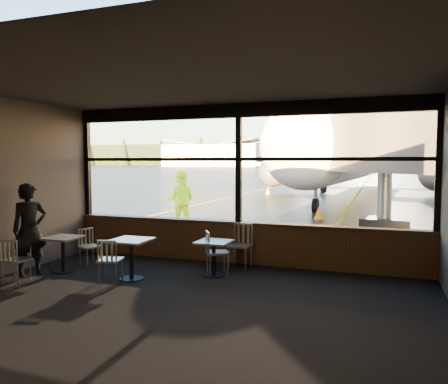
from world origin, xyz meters
The scene contains 30 objects.
ground_plane centered at (0.00, 120.00, 0.00)m, with size 520.00×520.00×0.00m, color black.
carpet_floor centered at (0.00, -3.00, 0.01)m, with size 8.00×6.00×0.01m, color black.
ceiling centered at (0.00, -3.00, 3.50)m, with size 8.00×6.00×0.04m, color #38332D.
wall_back centered at (0.00, -6.00, 1.75)m, with size 8.00×0.04×3.50m, color #483F3A.
window_sill centered at (0.00, 0.00, 0.45)m, with size 8.00×0.28×0.90m, color #543419.
window_header centered at (0.00, 0.00, 3.35)m, with size 8.00×0.18×0.30m, color black.
mullion_left centered at (-3.95, 0.00, 2.20)m, with size 0.12×0.12×2.60m, color black.
mullion_centre centered at (0.00, 0.00, 2.20)m, with size 0.12×0.12×2.60m, color black.
mullion_right centered at (3.95, 0.00, 2.20)m, with size 0.12×0.12×2.60m, color black.
window_transom centered at (0.00, 0.00, 2.30)m, with size 8.00×0.10×0.08m, color black.
airliner centered at (1.18, 22.17, 5.36)m, with size 29.24×35.08×10.72m, color white, non-canonical shape.
jet_bridge centered at (3.60, 5.50, 2.57)m, with size 9.63×11.77×5.14m, color #2D2D30, non-canonical shape.
cafe_table_near centered at (-0.12, -1.21, 0.35)m, with size 0.64×0.64×0.70m, color #9A958E, non-canonical shape.
cafe_table_mid centered at (-1.51, -1.97, 0.39)m, with size 0.71×0.71×0.78m, color #9A958E, non-canonical shape.
cafe_table_left centered at (-3.10, -1.97, 0.36)m, with size 0.66×0.66×0.73m, color #A5A097, non-canonical shape.
chair_near_w centered at (-0.08, -1.11, 0.44)m, with size 0.48×0.48×0.89m, color #B1ADA0, non-canonical shape.
chair_near_n centered at (0.18, -0.43, 0.48)m, with size 0.52×0.52×0.95m, color beige, non-canonical shape.
chair_mid_s centered at (-1.76, -2.28, 0.42)m, with size 0.46×0.46×0.84m, color #ADA89C, non-canonical shape.
chair_mid_w centered at (-2.98, -1.26, 0.40)m, with size 0.44×0.44×0.80m, color #BAB4A8, non-canonical shape.
chair_left_s centered at (-3.39, -2.89, 0.42)m, with size 0.46×0.46×0.85m, color #AAA59A, non-canonical shape.
passenger centered at (-3.56, -2.37, 0.91)m, with size 0.67×0.44×1.83m, color black.
ground_crew centered at (-3.21, 3.79, 0.97)m, with size 0.94×0.74×1.94m, color #BFF219.
cone_nose centered at (0.69, 8.10, 0.26)m, with size 0.38×0.38×0.52m, color orange.
cone_wing centered at (-4.30, 19.90, 0.26)m, with size 0.38×0.38×0.53m, color #FF4708.
hangar_left centered at (-70.00, 180.00, 5.50)m, with size 45.00×18.00×11.00m, color silver, non-canonical shape.
hangar_mid centered at (0.00, 185.00, 5.00)m, with size 38.00×15.00×10.00m, color silver, non-canonical shape.
fuel_tank_a centered at (-30.00, 182.00, 3.00)m, with size 8.00×8.00×6.00m, color silver.
fuel_tank_b centered at (-20.00, 182.00, 3.00)m, with size 8.00×8.00×6.00m, color silver.
fuel_tank_c centered at (-10.00, 182.00, 3.00)m, with size 8.00×8.00×6.00m, color silver.
treeline centered at (0.00, 210.00, 6.00)m, with size 360.00×3.00×12.00m, color black.
Camera 1 is at (2.92, -9.08, 2.25)m, focal length 35.00 mm.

